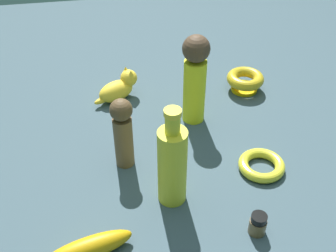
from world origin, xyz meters
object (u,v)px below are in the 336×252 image
Objects in this scene: cat_figurine at (119,87)px; bowl at (245,80)px; person_figure_adult at (123,131)px; banana at (89,248)px; person_figure_child at (195,77)px; bangle at (262,165)px; nail_polish_jar at (258,224)px; bottle_tall at (172,164)px.

cat_figurine is 1.21× the size of bowl.
banana is at bearing 69.39° from person_figure_adult.
person_figure_child reaches higher than bowl.
banana is at bearing 53.14° from person_figure_child.
cat_figurine is at bearing -48.92° from bangle.
nail_polish_jar is 0.45× the size of bangle.
banana is at bearing 46.61° from bowl.
bangle is (-0.30, 0.35, -0.02)m from cat_figurine.
nail_polish_jar is 0.20× the size of bottle_tall.
person_figure_child is (-0.20, -0.14, 0.04)m from person_figure_adult.
bowl is at bearing -148.49° from person_figure_child.
bowl is at bearing -105.00° from nail_polish_jar.
bottle_tall is at bearing -38.27° from nail_polish_jar.
person_figure_child reaches higher than cat_figurine.
cat_figurine is at bearing -34.74° from person_figure_child.
bowl is 0.44× the size of person_figure_child.
person_figure_adult is (0.38, 0.25, 0.06)m from bowl.
person_figure_child is (-0.29, -0.38, 0.11)m from banana.
cat_figurine is 1.20× the size of bangle.
bangle is at bearing 131.08° from cat_figurine.
bowl reaches higher than nail_polish_jar.
cat_figurine is 0.53× the size of person_figure_child.
banana is (0.40, 0.17, 0.01)m from bangle.
nail_polish_jar is at bearing 75.00° from bowl.
bottle_tall is (0.15, -0.12, 0.08)m from nail_polish_jar.
person_figure_child is at bearing -144.40° from person_figure_adult.
banana is at bearing 32.80° from bottle_tall.
nail_polish_jar is at bearing 96.71° from person_figure_child.
cat_figurine is at bearing -3.16° from bowl.
person_figure_adult reaches higher than cat_figurine.
cat_figurine reaches higher than bowl.
nail_polish_jar is 0.35m from person_figure_adult.
cat_figurine is 0.28m from person_figure_adult.
person_figure_adult is 0.77× the size of bottle_tall.
bangle is 0.27m from person_figure_child.
cat_figurine is at bearing -92.01° from person_figure_adult.
banana is 0.23m from bottle_tall.
cat_figurine is 0.41m from bottle_tall.
bangle is 0.44m from banana.
bowl is 0.45× the size of bottle_tall.
bowl is 0.63× the size of banana.
person_figure_child is 0.29m from bottle_tall.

